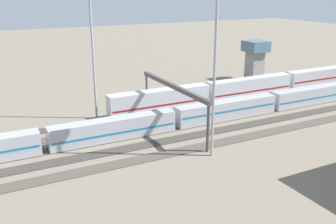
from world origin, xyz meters
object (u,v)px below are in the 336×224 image
light_mast_0 (92,34)px  train_on_track_2 (218,111)px  control_tower (255,57)px  light_mast_1 (216,31)px  train_on_track_0 (250,88)px  signal_gantry (173,91)px

light_mast_0 → train_on_track_2: bearing=149.0°
light_mast_0 → control_tower: size_ratio=2.38×
light_mast_1 → control_tower: (-39.91, -38.53, -13.10)m
light_mast_0 → light_mast_1: size_ratio=0.85×
train_on_track_2 → control_tower: size_ratio=10.12×
train_on_track_0 → train_on_track_2: bearing=32.0°
train_on_track_0 → light_mast_0: bearing=-4.3°
train_on_track_2 → train_on_track_0: train_on_track_0 is taller
train_on_track_2 → light_mast_1: (10.45, 13.69, 17.74)m
signal_gantry → light_mast_0: bearing=-49.1°
train_on_track_0 → light_mast_1: light_mast_1 is taller
light_mast_0 → signal_gantry: light_mast_0 is taller
train_on_track_2 → light_mast_1: size_ratio=3.61×
light_mast_1 → signal_gantry: size_ratio=1.27×
train_on_track_2 → control_tower: control_tower is taller
light_mast_1 → train_on_track_2: bearing=-127.4°
train_on_track_2 → light_mast_0: bearing=-31.0°
train_on_track_2 → signal_gantry: 11.55m
train_on_track_2 → train_on_track_0: bearing=-148.0°
light_mast_0 → signal_gantry: size_ratio=1.08×
train_on_track_2 → light_mast_0: light_mast_0 is taller
light_mast_0 → control_tower: 53.25m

